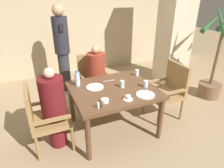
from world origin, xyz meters
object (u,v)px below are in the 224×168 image
Objects in this scene: potted_palm at (214,70)px; glass_tall_mid at (137,73)px; diner_in_left_chair at (54,108)px; plate_main_right at (145,95)px; standing_host at (62,47)px; plate_main_left at (95,87)px; teacup_with_saucer at (128,98)px; bowl_small at (105,101)px; diner_in_far_chair at (96,77)px; glass_tall_near at (122,84)px; chair_right_side at (168,89)px; glass_tall_far at (146,84)px; chair_left_side at (44,116)px; chair_far_side at (94,78)px; water_bottle at (77,79)px.

potted_palm is 17.50× the size of glass_tall_mid.
diner_in_left_chair reaches higher than plate_main_right.
standing_host is 6.91× the size of plate_main_left.
teacup_with_saucer is at bearing -60.38° from plate_main_left.
plate_main_right is at bearing -4.10° from bowl_small.
teacup_with_saucer is at bearing -87.43° from diner_in_far_chair.
diner_in_left_chair reaches higher than diner_in_far_chair.
diner_in_far_chair is 10.91× the size of glass_tall_near.
diner_in_left_chair is 0.70m from bowl_small.
glass_tall_mid is at bearing -55.77° from standing_host.
chair_right_side reaches higher than glass_tall_far.
chair_left_side is 1.14m from teacup_with_saucer.
chair_far_side is 8.83× the size of glass_tall_near.
teacup_with_saucer is (0.05, -1.28, 0.23)m from chair_far_side.
glass_tall_near is (-0.19, 0.34, 0.05)m from plate_main_right.
chair_far_side is 8.83× the size of glass_tall_mid.
bowl_small is at bearing 175.90° from plate_main_right.
standing_host reaches higher than diner_in_left_chair.
glass_tall_near and glass_tall_far have the same top height.
diner_in_far_chair is 2.32m from potted_palm.
plate_main_left is (-1.24, 0.14, 0.21)m from chair_right_side.
diner_in_far_chair is 1.24× the size of chair_right_side.
diner_in_far_chair is at bearing 42.11° from diner_in_left_chair.
plate_main_left is 2.42× the size of glass_tall_near.
bowl_small is (-0.25, -1.23, 0.23)m from chair_far_side.
diner_in_left_chair reaches higher than chair_left_side.
teacup_with_saucer is at bearing -165.25° from potted_palm.
glass_tall_near is (0.39, 0.30, 0.03)m from bowl_small.
chair_right_side is 0.50× the size of potted_palm.
chair_left_side is 1.00× the size of chair_right_side.
diner_in_far_chair is at bearing 137.36° from glass_tall_mid.
water_bottle is (-2.70, 0.08, 0.25)m from potted_palm.
glass_tall_far is at bearing -64.75° from standing_host.
plate_main_left is 0.58m from teacup_with_saucer.
chair_left_side is 1.48m from glass_tall_far.
plate_main_right is at bearing -70.07° from standing_host.
teacup_with_saucer is 1.27× the size of bowl_small.
diner_in_left_chair is 1.01× the size of diner_in_far_chair.
plate_main_left is 0.29m from water_bottle.
standing_host is 6.91× the size of plate_main_right.
diner_in_far_chair is at bearing 76.95° from bowl_small.
diner_in_left_chair is 1.25× the size of chair_far_side.
glass_tall_far reaches higher than plate_main_left.
chair_right_side reaches higher than plate_main_right.
plate_main_left is 1.97× the size of teacup_with_saucer.
chair_right_side is 0.60m from glass_tall_mid.
bowl_small is at bearing -103.05° from diner_in_far_chair.
diner_in_far_chair is at bearing 165.99° from potted_palm.
glass_tall_mid is at bearing 35.38° from glass_tall_near.
glass_tall_near is at bearing -0.65° from chair_left_side.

